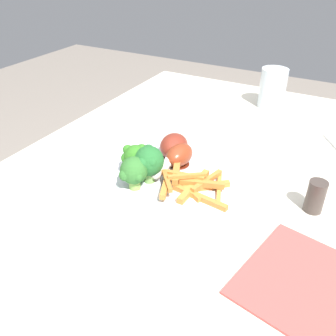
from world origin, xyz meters
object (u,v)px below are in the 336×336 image
Objects in this scene: broccoli_floret_middle at (148,161)px; broccoli_floret_back at (136,156)px; carrot_fries_pile at (191,184)px; pepper_shaker at (316,196)px; dining_table at (197,222)px; water_glass at (273,88)px; dinner_plate at (168,180)px; chicken_drumstick_near at (173,147)px; broccoli_floret_front at (134,171)px; chicken_drumstick_far at (177,157)px.

broccoli_floret_middle reaches higher than broccoli_floret_back.
pepper_shaker reaches higher than carrot_fries_pile.
carrot_fries_pile is at bearing 96.55° from broccoli_floret_back.
dining_table is 0.25m from pepper_shaker.
water_glass is at bearing 178.16° from carrot_fries_pile.
broccoli_floret_back reaches higher than dinner_plate.
dinner_plate is 0.07m from broccoli_floret_back.
dinner_plate is (0.04, -0.04, 0.12)m from dining_table.
broccoli_floret_back is at bearing -95.99° from broccoli_floret_middle.
water_glass is (-0.46, 0.01, 0.03)m from carrot_fries_pile.
dinner_plate is 0.08m from chicken_drumstick_near.
dinner_plate reaches higher than dining_table.
broccoli_floret_front is 0.10m from carrot_fries_pile.
dining_table is 19.27× the size of pepper_shaker.
water_glass is (-0.50, 0.10, 0.00)m from broccoli_floret_front.
dinner_plate is 0.25m from pepper_shaker.
dinner_plate is 0.06m from broccoli_floret_middle.
broccoli_floret_front reaches higher than dinner_plate.
dining_table is 0.19m from broccoli_floret_middle.
pepper_shaker is (0.40, 0.18, -0.02)m from water_glass.
broccoli_floret_back reaches higher than pepper_shaker.
dining_table is 0.13m from dinner_plate.
chicken_drumstick_far is at bearing -89.78° from dining_table.
dinner_plate is 4.90× the size of broccoli_floret_front.
dining_table is at bearing 90.22° from chicken_drumstick_far.
pepper_shaker is at bearing 24.15° from water_glass.
dinner_plate is at bearing -8.51° from water_glass.
dinner_plate is 5.26× the size of pepper_shaker.
chicken_drumstick_near is at bearing -138.85° from chicken_drumstick_far.
water_glass reaches higher than broccoli_floret_middle.
chicken_drumstick_near is at bearing -136.28° from carrot_fries_pile.
carrot_fries_pile is (0.01, 0.05, 0.02)m from dinner_plate.
carrot_fries_pile is at bearing 8.46° from dining_table.
chicken_drumstick_near is 1.05× the size of chicken_drumstick_far.
chicken_drumstick_far is (-0.04, -0.00, 0.03)m from dinner_plate.
chicken_drumstick_far is (-0.07, 0.05, -0.02)m from broccoli_floret_back.
dinner_plate is at bearing 20.31° from chicken_drumstick_near.
broccoli_floret_middle is 1.23× the size of pepper_shaker.
pepper_shaker is (-0.07, 0.27, -0.03)m from broccoli_floret_middle.
water_glass is at bearing 165.87° from broccoli_floret_back.
pepper_shaker is at bearing 104.88° from broccoli_floret_middle.
broccoli_floret_front is 0.13m from chicken_drumstick_near.
chicken_drumstick_far is at bearing -89.76° from pepper_shaker.
dinner_plate is at bearing 115.29° from broccoli_floret_back.
broccoli_floret_middle reaches higher than carrot_fries_pile.
broccoli_floret_back is 0.11m from carrot_fries_pile.
dining_table is 0.15m from chicken_drumstick_far.
dinner_plate is at bearing 4.80° from chicken_drumstick_far.
carrot_fries_pile is at bearing 43.72° from chicken_drumstick_near.
water_glass is 0.44m from pepper_shaker.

